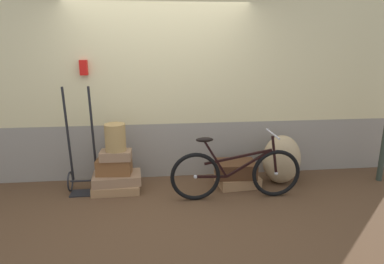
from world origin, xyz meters
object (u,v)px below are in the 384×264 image
(suitcase_0, at_px, (117,187))
(burlap_sack, at_px, (281,159))
(luggage_trolley, at_px, (83,167))
(suitcase_2, at_px, (114,166))
(suitcase_4, at_px, (237,180))
(suitcase_5, at_px, (236,169))
(wicker_basket, at_px, (115,137))
(suitcase_3, at_px, (116,155))
(suitcase_1, at_px, (117,178))
(bicycle, at_px, (236,173))

(suitcase_0, relative_size, burlap_sack, 0.90)
(luggage_trolley, distance_m, burlap_sack, 2.76)
(suitcase_2, height_order, suitcase_4, suitcase_2)
(suitcase_5, relative_size, wicker_basket, 1.52)
(suitcase_2, xyz_separation_m, suitcase_3, (0.04, -0.04, 0.17))
(suitcase_1, bearing_deg, wicker_basket, 0.29)
(suitcase_4, bearing_deg, wicker_basket, 175.10)
(suitcase_4, xyz_separation_m, wicker_basket, (-1.67, -0.02, 0.69))
(suitcase_5, xyz_separation_m, burlap_sack, (0.68, 0.04, 0.10))
(suitcase_0, bearing_deg, wicker_basket, 33.43)
(suitcase_4, xyz_separation_m, bicycle, (-0.13, -0.41, 0.27))
(wicker_basket, height_order, burlap_sack, wicker_basket)
(burlap_sack, bearing_deg, suitcase_1, -179.26)
(suitcase_0, distance_m, burlap_sack, 2.35)
(suitcase_5, distance_m, burlap_sack, 0.68)
(suitcase_1, height_order, burlap_sack, burlap_sack)
(suitcase_4, height_order, bicycle, bicycle)
(suitcase_2, distance_m, suitcase_3, 0.18)
(suitcase_3, xyz_separation_m, suitcase_4, (1.67, 0.04, -0.45))
(luggage_trolley, bearing_deg, suitcase_4, -0.76)
(suitcase_1, height_order, suitcase_2, suitcase_2)
(burlap_sack, bearing_deg, bicycle, -151.16)
(wicker_basket, bearing_deg, suitcase_4, 0.73)
(wicker_basket, relative_size, bicycle, 0.21)
(suitcase_3, distance_m, bicycle, 1.60)
(suitcase_3, bearing_deg, suitcase_4, 2.92)
(suitcase_2, bearing_deg, suitcase_1, -27.78)
(suitcase_4, relative_size, bicycle, 0.33)
(suitcase_4, xyz_separation_m, suitcase_5, (-0.04, -0.03, 0.18))
(suitcase_1, xyz_separation_m, luggage_trolley, (-0.45, 0.05, 0.17))
(suitcase_2, relative_size, luggage_trolley, 0.32)
(luggage_trolley, bearing_deg, suitcase_1, -6.43)
(suitcase_1, bearing_deg, suitcase_3, -76.43)
(suitcase_1, relative_size, luggage_trolley, 0.45)
(suitcase_0, relative_size, wicker_basket, 1.75)
(suitcase_0, bearing_deg, luggage_trolley, 171.28)
(suitcase_0, height_order, suitcase_4, suitcase_4)
(luggage_trolley, bearing_deg, burlap_sack, -0.42)
(wicker_basket, bearing_deg, bicycle, -14.34)
(suitcase_2, relative_size, suitcase_5, 0.83)
(suitcase_3, height_order, luggage_trolley, luggage_trolley)
(suitcase_0, distance_m, luggage_trolley, 0.53)
(bicycle, bearing_deg, suitcase_2, 165.37)
(suitcase_0, bearing_deg, suitcase_4, 0.89)
(suitcase_0, relative_size, luggage_trolley, 0.44)
(luggage_trolley, bearing_deg, wicker_basket, -6.20)
(suitcase_4, relative_size, burlap_sack, 0.80)
(suitcase_4, relative_size, wicker_basket, 1.56)
(suitcase_5, bearing_deg, wicker_basket, -177.37)
(suitcase_1, height_order, suitcase_4, suitcase_1)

